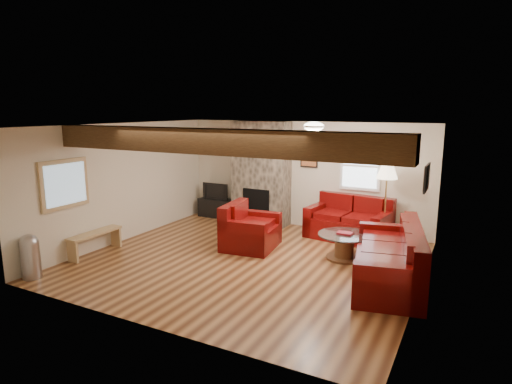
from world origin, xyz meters
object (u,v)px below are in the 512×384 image
armchair_red (251,226)px  floor_lamp (387,176)px  tv_cabinet (217,208)px  coffee_table (344,246)px  sofa_three (388,254)px  loveseat (349,218)px  television (217,191)px

armchair_red → floor_lamp: size_ratio=0.66×
armchair_red → tv_cabinet: 2.69m
coffee_table → floor_lamp: bearing=70.8°
coffee_table → tv_cabinet: (-3.86, 1.60, -0.00)m
sofa_three → tv_cabinet: (-4.78, 2.32, -0.22)m
loveseat → armchair_red: 2.20m
armchair_red → tv_cabinet: (-1.98, 1.81, -0.21)m
coffee_table → floor_lamp: (0.46, 1.33, 1.20)m
loveseat → tv_cabinet: 3.59m
television → tv_cabinet: bearing=0.0°
tv_cabinet → floor_lamp: bearing=-3.5°
armchair_red → tv_cabinet: armchair_red is taller
loveseat → television: 3.59m
coffee_table → tv_cabinet: bearing=157.5°
armchair_red → coffee_table: bearing=-90.2°
tv_cabinet → floor_lamp: 4.49m
sofa_three → loveseat: size_ratio=1.40×
television → floor_lamp: bearing=-3.5°
sofa_three → television: bearing=-127.6°
television → floor_lamp: (4.32, -0.27, 0.75)m
sofa_three → tv_cabinet: 5.32m
sofa_three → coffee_table: size_ratio=2.42×
coffee_table → tv_cabinet: size_ratio=1.03×
loveseat → coffee_table: loveseat is taller
coffee_table → sofa_three: bearing=-37.9°
coffee_table → television: size_ratio=1.36×
sofa_three → coffee_table: (-0.93, 0.72, -0.22)m
tv_cabinet → television: television is taller
armchair_red → tv_cabinet: size_ratio=1.16×
television → armchair_red: bearing=-42.4°
sofa_three → floor_lamp: 2.32m
loveseat → floor_lamp: 1.23m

